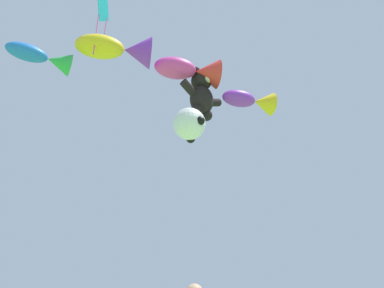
# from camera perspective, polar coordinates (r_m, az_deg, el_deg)

# --- Properties ---
(teddy_bear_kite) EXTENTS (1.90, 0.84, 1.93)m
(teddy_bear_kite) POSITION_cam_1_polar(r_m,az_deg,el_deg) (12.98, 1.48, 7.65)
(teddy_bear_kite) COLOR black
(soccer_ball_kite) EXTENTS (1.13, 1.12, 1.04)m
(soccer_ball_kite) POSITION_cam_1_polar(r_m,az_deg,el_deg) (11.75, -0.37, 3.06)
(soccer_ball_kite) COLOR white
(fish_kite_violet) EXTENTS (1.99, 1.52, 0.81)m
(fish_kite_violet) POSITION_cam_1_polar(r_m,az_deg,el_deg) (13.28, 9.00, 6.53)
(fish_kite_violet) COLOR purple
(fish_kite_magenta) EXTENTS (2.37, 1.97, 1.03)m
(fish_kite_magenta) POSITION_cam_1_polar(r_m,az_deg,el_deg) (13.04, -0.12, 11.14)
(fish_kite_magenta) COLOR #E53F9E
(fish_kite_goldfin) EXTENTS (2.58, 2.19, 1.09)m
(fish_kite_goldfin) POSITION_cam_1_polar(r_m,az_deg,el_deg) (12.91, -11.10, 13.99)
(fish_kite_goldfin) COLOR yellow
(fish_kite_cobalt) EXTENTS (2.03, 1.17, 0.73)m
(fish_kite_cobalt) POSITION_cam_1_polar(r_m,az_deg,el_deg) (12.85, -21.72, 12.16)
(fish_kite_cobalt) COLOR blue
(diamond_kite) EXTENTS (0.93, 0.72, 2.67)m
(diamond_kite) POSITION_cam_1_polar(r_m,az_deg,el_deg) (13.67, -13.44, 18.91)
(diamond_kite) COLOR #19ADB2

